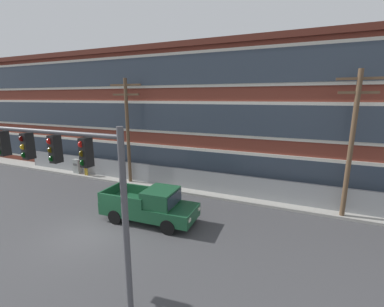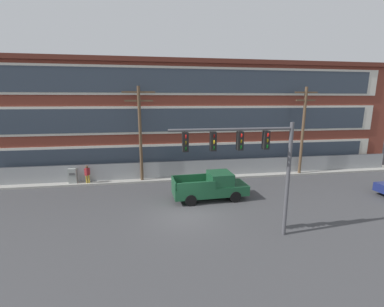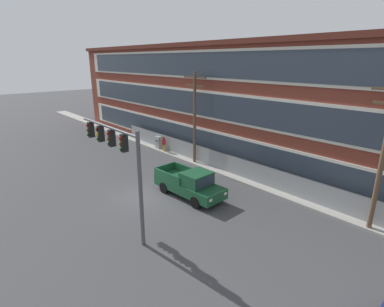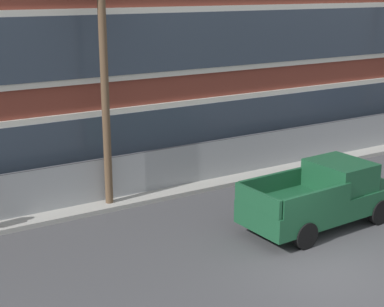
# 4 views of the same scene
# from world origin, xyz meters

# --- Properties ---
(ground_plane) EXTENTS (160.00, 160.00, 0.00)m
(ground_plane) POSITION_xyz_m (0.00, 0.00, 0.00)
(ground_plane) COLOR #424244
(sidewalk_building_side) EXTENTS (80.00, 1.70, 0.16)m
(sidewalk_building_side) POSITION_xyz_m (0.00, 7.86, 0.08)
(sidewalk_building_side) COLOR #9E9B93
(sidewalk_building_side) RESTS_ON ground
(brick_mill_building) EXTENTS (50.05, 11.28, 10.65)m
(brick_mill_building) POSITION_xyz_m (-2.36, 14.05, 5.34)
(brick_mill_building) COLOR brown
(brick_mill_building) RESTS_ON ground
(chain_link_fence) EXTENTS (36.36, 0.06, 1.65)m
(chain_link_fence) POSITION_xyz_m (3.51, 7.82, 0.84)
(chain_link_fence) COLOR gray
(chain_link_fence) RESTS_ON ground
(traffic_signal_mast) EXTENTS (6.19, 0.43, 6.01)m
(traffic_signal_mast) POSITION_xyz_m (2.75, -2.97, 4.51)
(traffic_signal_mast) COLOR #4C4C51
(traffic_signal_mast) RESTS_ON ground
(pickup_truck_dark_green) EXTENTS (5.46, 2.29, 1.97)m
(pickup_truck_dark_green) POSITION_xyz_m (2.20, 2.56, 0.94)
(pickup_truck_dark_green) COLOR #194C2D
(pickup_truck_dark_green) RESTS_ON ground
(utility_pole_near_corner) EXTENTS (2.73, 0.26, 8.20)m
(utility_pole_near_corner) POSITION_xyz_m (-2.90, 7.50, 4.60)
(utility_pole_near_corner) COLOR brown
(utility_pole_near_corner) RESTS_ON ground
(utility_pole_midblock) EXTENTS (2.19, 0.26, 8.24)m
(utility_pole_midblock) POSITION_xyz_m (12.02, 7.30, 4.53)
(utility_pole_midblock) COLOR brown
(utility_pole_midblock) RESTS_ON ground
(electrical_cabinet) EXTENTS (0.65, 0.42, 1.42)m
(electrical_cabinet) POSITION_xyz_m (-8.65, 7.51, 0.71)
(electrical_cabinet) COLOR #939993
(electrical_cabinet) RESTS_ON ground
(pedestrian_near_cabinet) EXTENTS (0.40, 0.47, 1.69)m
(pedestrian_near_cabinet) POSITION_xyz_m (-7.41, 7.31, 0.97)
(pedestrian_near_cabinet) COLOR #B7932D
(pedestrian_near_cabinet) RESTS_ON ground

